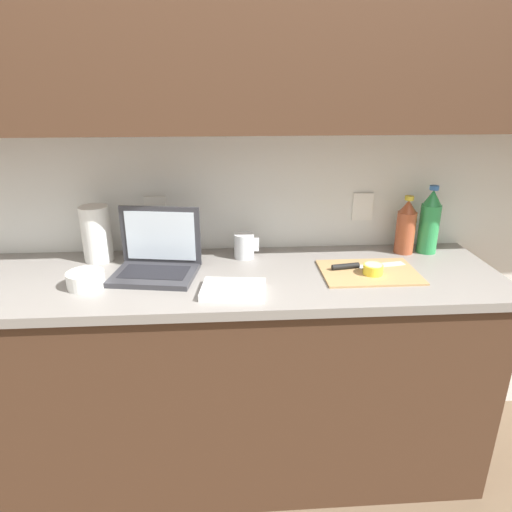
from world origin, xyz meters
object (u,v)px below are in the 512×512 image
object	(u,v)px
bottle_oil_tall	(429,222)
paper_towel_roll	(96,234)
cutting_board	(369,272)
bowl_white	(86,280)
bottle_green_soda	(406,227)
knife	(356,266)
lemon_half_cut	(373,269)
measuring_cup	(244,246)
laptop	(157,259)

from	to	relation	value
bottle_oil_tall	paper_towel_roll	distance (m)	1.38
cutting_board	bowl_white	world-z (taller)	bowl_white
cutting_board	bottle_green_soda	xyz separation A→B (m)	(0.21, 0.22, 0.11)
bottle_oil_tall	knife	bearing A→B (deg)	-153.34
lemon_half_cut	paper_towel_roll	size ratio (longest dim) A/B	0.33
lemon_half_cut	paper_towel_roll	xyz separation A→B (m)	(-1.07, 0.24, 0.09)
bottle_oil_tall	measuring_cup	size ratio (longest dim) A/B	2.78
laptop	paper_towel_roll	distance (m)	0.31
bottle_oil_tall	measuring_cup	world-z (taller)	bottle_oil_tall
knife	lemon_half_cut	size ratio (longest dim) A/B	4.11
knife	bottle_green_soda	world-z (taller)	bottle_green_soda
knife	paper_towel_roll	world-z (taller)	paper_towel_roll
bottle_green_soda	measuring_cup	xyz separation A→B (m)	(-0.69, -0.01, -0.06)
lemon_half_cut	bottle_oil_tall	world-z (taller)	bottle_oil_tall
bottle_green_soda	measuring_cup	world-z (taller)	bottle_green_soda
measuring_cup	paper_towel_roll	xyz separation A→B (m)	(-0.60, 0.01, 0.06)
cutting_board	bottle_oil_tall	xyz separation A→B (m)	(0.31, 0.22, 0.13)
bottle_green_soda	knife	bearing A→B (deg)	-145.14
bottle_green_soda	laptop	bearing A→B (deg)	-171.16
laptop	knife	distance (m)	0.77
paper_towel_roll	cutting_board	bearing A→B (deg)	-11.31
bowl_white	paper_towel_roll	bearing A→B (deg)	94.35
bottle_oil_tall	measuring_cup	bearing A→B (deg)	-178.99
laptop	bottle_green_soda	size ratio (longest dim) A/B	1.37
knife	bowl_white	distance (m)	1.01
bowl_white	measuring_cup	bearing A→B (deg)	23.94
lemon_half_cut	bottle_green_soda	world-z (taller)	bottle_green_soda
knife	bowl_white	size ratio (longest dim) A/B	2.30
bottle_green_soda	paper_towel_roll	distance (m)	1.28
measuring_cup	bowl_white	xyz separation A→B (m)	(-0.58, -0.26, -0.02)
knife	laptop	bearing A→B (deg)	168.86
cutting_board	knife	size ratio (longest dim) A/B	1.20
measuring_cup	knife	bearing A→B (deg)	-21.19
cutting_board	bottle_green_soda	distance (m)	0.32
laptop	paper_towel_roll	size ratio (longest dim) A/B	1.50
laptop	lemon_half_cut	xyz separation A→B (m)	(0.81, -0.08, -0.03)
bowl_white	paper_towel_roll	size ratio (longest dim) A/B	0.58
cutting_board	bowl_white	bearing A→B (deg)	-177.01
laptop	paper_towel_roll	bearing A→B (deg)	157.95
measuring_cup	bowl_white	distance (m)	0.63
knife	bottle_oil_tall	distance (m)	0.42
laptop	paper_towel_roll	xyz separation A→B (m)	(-0.26, 0.16, 0.05)
bottle_oil_tall	paper_towel_roll	world-z (taller)	bottle_oil_tall
paper_towel_roll	lemon_half_cut	bearing A→B (deg)	-12.64
paper_towel_roll	bottle_oil_tall	bearing A→B (deg)	0.07
bottle_green_soda	paper_towel_roll	bearing A→B (deg)	-179.92
bottle_green_soda	paper_towel_roll	xyz separation A→B (m)	(-1.28, -0.00, 0.00)
measuring_cup	paper_towel_roll	world-z (taller)	paper_towel_roll
laptop	knife	world-z (taller)	laptop
laptop	bowl_white	distance (m)	0.27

